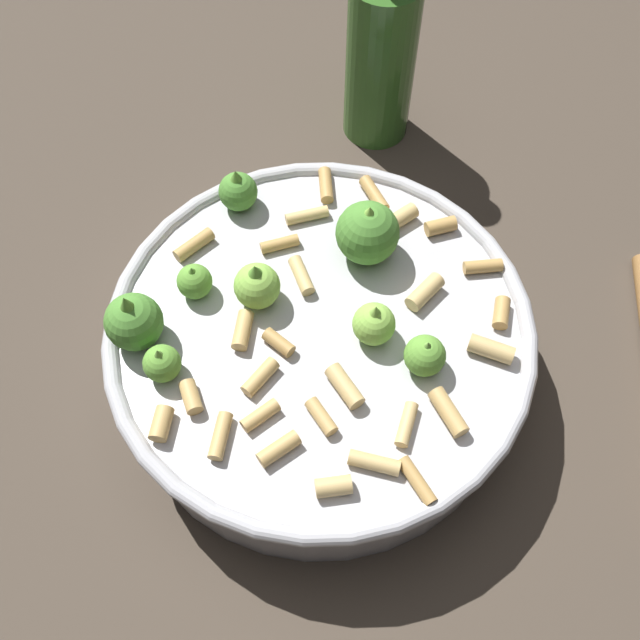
# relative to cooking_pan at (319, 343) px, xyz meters

# --- Properties ---
(ground_plane) EXTENTS (2.40, 2.40, 0.00)m
(ground_plane) POSITION_rel_cooking_pan_xyz_m (0.00, 0.00, -0.04)
(ground_plane) COLOR #42382D
(cooking_pan) EXTENTS (0.31, 0.31, 0.12)m
(cooking_pan) POSITION_rel_cooking_pan_xyz_m (0.00, 0.00, 0.00)
(cooking_pan) COLOR #B7B7BC
(cooking_pan) RESTS_ON ground
(olive_oil_bottle) EXTENTS (0.06, 0.06, 0.21)m
(olive_oil_bottle) POSITION_rel_cooking_pan_xyz_m (-0.24, 0.14, 0.04)
(olive_oil_bottle) COLOR #336023
(olive_oil_bottle) RESTS_ON ground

